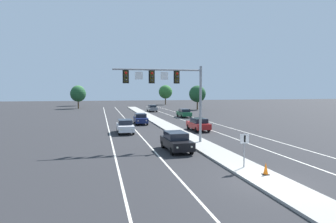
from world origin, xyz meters
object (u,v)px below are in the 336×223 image
object	(u,v)px
tree_far_left_a	(78,94)
car_receding_green	(184,113)
car_receding_grey	(152,108)
traffic_cone_median_nose	(266,169)
overhead_signal_mast	(170,85)
car_oncoming_white	(125,126)
tree_far_left_b	(78,93)
car_receding_red	(198,124)
car_oncoming_navy	(141,119)
tree_far_right_b	(197,94)
median_sign_post	(244,145)
car_oncoming_black	(176,141)
tree_far_right_a	(165,92)

from	to	relation	value
tree_far_left_a	car_receding_green	bearing A→B (deg)	-56.39
car_receding_grey	tree_far_left_a	size ratio (longest dim) A/B	0.74
car_receding_grey	traffic_cone_median_nose	xyz separation A→B (m)	(-2.63, -53.62, -0.31)
overhead_signal_mast	car_oncoming_white	size ratio (longest dim) A/B	1.87
car_receding_grey	overhead_signal_mast	bearing A→B (deg)	-97.62
tree_far_left_b	car_receding_red	bearing A→B (deg)	-73.79
car_oncoming_navy	tree_far_right_b	distance (m)	34.59
overhead_signal_mast	car_oncoming_navy	xyz separation A→B (m)	(-0.47, 17.24, -4.71)
overhead_signal_mast	car_oncoming_white	bearing A→B (deg)	112.33
median_sign_post	car_oncoming_black	size ratio (longest dim) A/B	0.49
traffic_cone_median_nose	tree_far_right_b	bearing A→B (deg)	75.23
car_receding_red	tree_far_left_b	xyz separation A→B (m)	(-18.79, 64.63, 3.44)
car_receding_green	car_receding_grey	bearing A→B (deg)	101.77
car_oncoming_navy	traffic_cone_median_nose	distance (m)	28.90
car_oncoming_black	car_oncoming_navy	xyz separation A→B (m)	(-0.29, 20.17, 0.00)
median_sign_post	car_receding_green	distance (m)	36.55
tree_far_left_b	car_oncoming_black	bearing A→B (deg)	-80.33
car_receding_grey	traffic_cone_median_nose	size ratio (longest dim) A/B	6.08
car_receding_green	tree_far_right_a	size ratio (longest dim) A/B	0.66
car_oncoming_white	tree_far_right_b	distance (m)	43.58
tree_far_left_a	car_oncoming_black	bearing A→B (deg)	-78.94
car_oncoming_white	car_oncoming_navy	world-z (taller)	same
car_oncoming_navy	car_receding_green	distance (m)	13.11
overhead_signal_mast	car_oncoming_black	distance (m)	5.55
car_oncoming_navy	tree_far_right_a	size ratio (longest dim) A/B	0.67
car_receding_red	car_receding_grey	xyz separation A→B (m)	(-0.01, 33.69, 0.00)
car_receding_red	car_receding_green	bearing A→B (deg)	79.60
car_oncoming_white	car_receding_red	xyz separation A→B (m)	(9.15, -0.05, 0.00)
car_receding_green	traffic_cone_median_nose	world-z (taller)	car_receding_green
car_oncoming_navy	tree_far_left_b	bearing A→B (deg)	102.78
overhead_signal_mast	car_receding_grey	size ratio (longest dim) A/B	1.86
car_oncoming_white	car_receding_green	bearing A→B (deg)	55.15
tree_far_right_b	median_sign_post	bearing A→B (deg)	-105.65
car_receding_grey	tree_far_right_b	bearing A→B (deg)	17.68
car_receding_green	car_receding_grey	xyz separation A→B (m)	(-3.29, 15.79, 0.00)
car_receding_grey	tree_far_right_b	size ratio (longest dim) A/B	0.72
median_sign_post	car_receding_red	world-z (taller)	median_sign_post
car_receding_green	car_receding_grey	distance (m)	16.13
overhead_signal_mast	tree_far_left_b	bearing A→B (deg)	100.19
median_sign_post	car_receding_red	size ratio (longest dim) A/B	0.49
car_receding_grey	tree_far_right_a	world-z (taller)	tree_far_right_a
car_oncoming_white	tree_far_left_a	distance (m)	50.33
car_receding_red	tree_far_right_a	bearing A→B (deg)	81.08
car_oncoming_navy	traffic_cone_median_nose	xyz separation A→B (m)	(3.48, -28.69, -0.31)
car_receding_red	tree_far_right_a	xyz separation A→B (m)	(10.27, 65.42, 3.59)
median_sign_post	traffic_cone_median_nose	xyz separation A→B (m)	(0.44, -1.84, -1.08)
car_oncoming_black	car_receding_grey	distance (m)	45.48
car_oncoming_white	tree_far_left_b	distance (m)	65.39
tree_far_right_a	car_oncoming_white	bearing A→B (deg)	-106.55
car_oncoming_navy	car_receding_green	world-z (taller)	same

